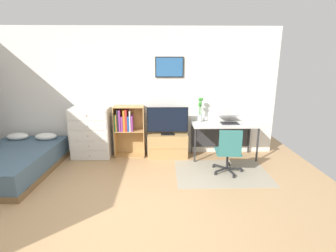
# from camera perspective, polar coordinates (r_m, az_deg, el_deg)

# --- Properties ---
(ground_plane) EXTENTS (7.20, 7.20, 0.00)m
(ground_plane) POSITION_cam_1_polar(r_m,az_deg,el_deg) (3.75, -10.88, -18.93)
(ground_plane) COLOR tan
(wall_back_with_posters) EXTENTS (6.12, 0.09, 2.70)m
(wall_back_with_posters) POSITION_cam_1_polar(r_m,az_deg,el_deg) (5.58, -7.53, 7.37)
(wall_back_with_posters) COLOR silver
(wall_back_with_posters) RESTS_ON ground_plane
(area_rug) EXTENTS (1.70, 1.20, 0.01)m
(area_rug) POSITION_cam_1_polar(r_m,az_deg,el_deg) (4.96, 11.81, -10.09)
(area_rug) COLOR #9E937F
(area_rug) RESTS_ON ground_plane
(bed) EXTENTS (1.42, 2.06, 0.56)m
(bed) POSITION_cam_1_polar(r_m,az_deg,el_deg) (5.53, -31.24, -6.90)
(bed) COLOR brown
(bed) RESTS_ON ground_plane
(dresser) EXTENTS (0.80, 0.46, 1.08)m
(dresser) POSITION_cam_1_polar(r_m,az_deg,el_deg) (5.65, -16.80, -1.50)
(dresser) COLOR white
(dresser) RESTS_ON ground_plane
(bookshelf) EXTENTS (0.64, 0.30, 1.10)m
(bookshelf) POSITION_cam_1_polar(r_m,az_deg,el_deg) (5.52, -9.10, -0.09)
(bookshelf) COLOR tan
(bookshelf) RESTS_ON ground_plane
(tv_stand) EXTENTS (0.85, 0.41, 0.50)m
(tv_stand) POSITION_cam_1_polar(r_m,az_deg,el_deg) (5.55, -0.09, -4.28)
(tv_stand) COLOR tan
(tv_stand) RESTS_ON ground_plane
(television) EXTENTS (0.86, 0.16, 0.59)m
(television) POSITION_cam_1_polar(r_m,az_deg,el_deg) (5.37, -0.08, 1.13)
(television) COLOR black
(television) RESTS_ON tv_stand
(desk) EXTENTS (1.34, 0.57, 0.74)m
(desk) POSITION_cam_1_polar(r_m,az_deg,el_deg) (5.59, 12.16, -0.68)
(desk) COLOR silver
(desk) RESTS_ON ground_plane
(office_chair) EXTENTS (0.57, 0.58, 0.86)m
(office_chair) POSITION_cam_1_polar(r_m,az_deg,el_deg) (4.78, 13.37, -5.26)
(office_chair) COLOR #232326
(office_chair) RESTS_ON ground_plane
(laptop) EXTENTS (0.37, 0.40, 0.16)m
(laptop) POSITION_cam_1_polar(r_m,az_deg,el_deg) (5.58, 13.40, 1.34)
(laptop) COLOR #333338
(laptop) RESTS_ON desk
(computer_mouse) EXTENTS (0.06, 0.10, 0.03)m
(computer_mouse) POSITION_cam_1_polar(r_m,az_deg,el_deg) (5.56, 16.12, 0.62)
(computer_mouse) COLOR silver
(computer_mouse) RESTS_ON desk
(bamboo_vase) EXTENTS (0.10, 0.11, 0.53)m
(bamboo_vase) POSITION_cam_1_polar(r_m,az_deg,el_deg) (5.48, 7.14, 3.55)
(bamboo_vase) COLOR silver
(bamboo_vase) RESTS_ON desk
(wine_glass) EXTENTS (0.07, 0.07, 0.18)m
(wine_glass) POSITION_cam_1_polar(r_m,az_deg,el_deg) (5.33, 8.49, 1.76)
(wine_glass) COLOR silver
(wine_glass) RESTS_ON desk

